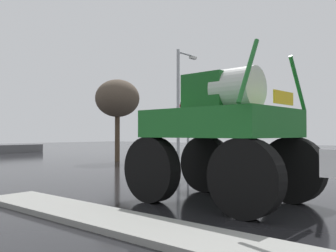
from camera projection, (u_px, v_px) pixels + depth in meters
ground_plane at (27, 174)px, 19.00m from camera, size 120.00×120.00×0.00m
median_island at (126, 223)px, 8.28m from camera, size 1.60×11.15×0.15m
oversize_sprayer at (222, 133)px, 11.21m from camera, size 4.08×5.48×4.56m
traffic_signal_near_right at (185, 121)px, 17.41m from camera, size 0.24×0.54×3.75m
streetlight_near_right at (180, 103)px, 21.18m from camera, size 1.81×0.24×7.07m
bare_tree_right at (117, 99)px, 27.93m from camera, size 3.41×3.41×6.33m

